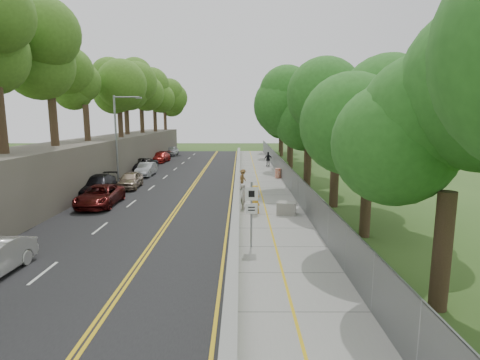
{
  "coord_description": "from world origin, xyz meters",
  "views": [
    {
      "loc": [
        0.55,
        -19.86,
        6.06
      ],
      "look_at": [
        0.5,
        8.0,
        1.4
      ],
      "focal_mm": 28.0,
      "sensor_mm": 36.0,
      "label": 1
    }
  ],
  "objects_px": {
    "construction_barrel": "(278,173)",
    "person_far": "(268,159)",
    "signpost": "(251,207)",
    "car_2": "(100,196)",
    "streetlight": "(118,134)",
    "concrete_block": "(286,208)",
    "painter_0": "(255,199)"
  },
  "relations": [
    {
      "from": "person_far",
      "to": "construction_barrel",
      "type": "bearing_deg",
      "value": 83.46
    },
    {
      "from": "construction_barrel",
      "to": "person_far",
      "type": "xyz_separation_m",
      "value": [
        -0.33,
        9.17,
        0.4
      ]
    },
    {
      "from": "concrete_block",
      "to": "car_2",
      "type": "height_order",
      "value": "car_2"
    },
    {
      "from": "construction_barrel",
      "to": "concrete_block",
      "type": "xyz_separation_m",
      "value": [
        -0.87,
        -14.28,
        -0.1
      ]
    },
    {
      "from": "signpost",
      "to": "car_2",
      "type": "distance_m",
      "value": 13.26
    },
    {
      "from": "signpost",
      "to": "person_far",
      "type": "relative_size",
      "value": 1.73
    },
    {
      "from": "painter_0",
      "to": "construction_barrel",
      "type": "bearing_deg",
      "value": -32.17
    },
    {
      "from": "concrete_block",
      "to": "construction_barrel",
      "type": "bearing_deg",
      "value": 86.51
    },
    {
      "from": "car_2",
      "to": "person_far",
      "type": "xyz_separation_m",
      "value": [
        13.14,
        21.1,
        0.2
      ]
    },
    {
      "from": "streetlight",
      "to": "car_2",
      "type": "xyz_separation_m",
      "value": [
        1.3,
        -8.65,
        -3.9
      ]
    },
    {
      "from": "concrete_block",
      "to": "painter_0",
      "type": "xyz_separation_m",
      "value": [
        -1.98,
        0.29,
        0.51
      ]
    },
    {
      "from": "car_2",
      "to": "painter_0",
      "type": "height_order",
      "value": "painter_0"
    },
    {
      "from": "streetlight",
      "to": "construction_barrel",
      "type": "height_order",
      "value": "streetlight"
    },
    {
      "from": "painter_0",
      "to": "person_far",
      "type": "height_order",
      "value": "painter_0"
    },
    {
      "from": "signpost",
      "to": "concrete_block",
      "type": "bearing_deg",
      "value": 68.43
    },
    {
      "from": "streetlight",
      "to": "construction_barrel",
      "type": "relative_size",
      "value": 8.09
    },
    {
      "from": "car_2",
      "to": "person_far",
      "type": "bearing_deg",
      "value": 56.59
    },
    {
      "from": "construction_barrel",
      "to": "painter_0",
      "type": "relative_size",
      "value": 0.55
    },
    {
      "from": "streetlight",
      "to": "signpost",
      "type": "relative_size",
      "value": 2.58
    },
    {
      "from": "construction_barrel",
      "to": "person_far",
      "type": "height_order",
      "value": "person_far"
    },
    {
      "from": "car_2",
      "to": "streetlight",
      "type": "bearing_deg",
      "value": 97.03
    },
    {
      "from": "streetlight",
      "to": "construction_barrel",
      "type": "distance_m",
      "value": 15.67
    },
    {
      "from": "construction_barrel",
      "to": "car_2",
      "type": "xyz_separation_m",
      "value": [
        -13.46,
        -11.94,
        0.2
      ]
    },
    {
      "from": "streetlight",
      "to": "car_2",
      "type": "height_order",
      "value": "streetlight"
    },
    {
      "from": "concrete_block",
      "to": "car_2",
      "type": "bearing_deg",
      "value": 169.44
    },
    {
      "from": "car_2",
      "to": "concrete_block",
      "type": "bearing_deg",
      "value": -12.07
    },
    {
      "from": "streetlight",
      "to": "signpost",
      "type": "distance_m",
      "value": 20.72
    },
    {
      "from": "signpost",
      "to": "car_2",
      "type": "bearing_deg",
      "value": 140.69
    },
    {
      "from": "construction_barrel",
      "to": "concrete_block",
      "type": "distance_m",
      "value": 14.31
    },
    {
      "from": "person_far",
      "to": "car_2",
      "type": "bearing_deg",
      "value": 49.52
    },
    {
      "from": "construction_barrel",
      "to": "person_far",
      "type": "relative_size",
      "value": 0.55
    },
    {
      "from": "concrete_block",
      "to": "streetlight",
      "type": "bearing_deg",
      "value": 141.62
    }
  ]
}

